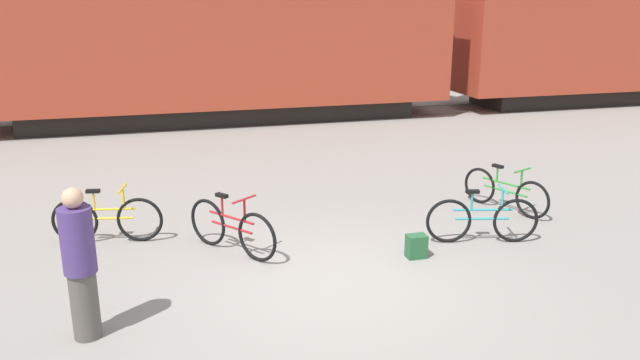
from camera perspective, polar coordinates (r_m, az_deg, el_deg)
The scene contains 10 objects.
ground_plane at distance 8.35m, azimuth 1.06°, elevation -9.14°, with size 80.00×80.00×0.00m, color gray.
freight_train at distance 18.80m, azimuth -9.14°, elevation 14.33°, with size 42.28×2.86×5.62m.
rail_near at distance 18.43m, azimuth -8.46°, elevation 5.01°, with size 54.28×0.07×0.01m, color #4C4238.
rail_far at distance 19.83m, azimuth -8.99°, elevation 5.79°, with size 54.28×0.07×0.01m, color #4C4238.
bicycle_yellow at distance 9.98m, azimuth -18.86°, elevation -3.40°, with size 1.64×0.48×0.86m.
bicycle_teal at distance 9.75m, azimuth 14.62°, elevation -3.51°, with size 1.67×0.53×0.86m.
bicycle_green at distance 11.32m, azimuth 16.57°, elevation -0.99°, with size 0.75×1.60×0.81m.
bicycle_maroon at distance 9.15m, azimuth -8.08°, elevation -4.38°, with size 1.08×1.40×0.89m.
person_in_purple at distance 7.17m, azimuth -21.07°, elevation -7.24°, with size 0.35×0.35×1.72m.
backpack at distance 9.08m, azimuth 8.80°, elevation -6.01°, with size 0.28×0.20×0.34m.
Camera 1 is at (-2.15, -7.22, 3.61)m, focal length 35.00 mm.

